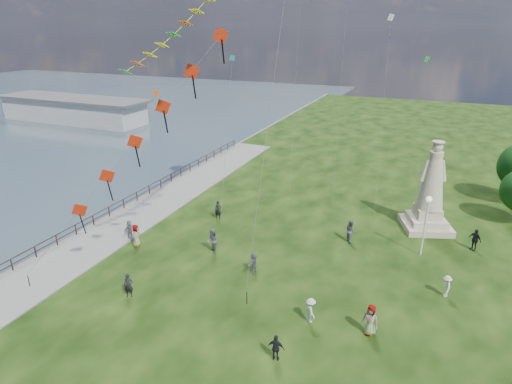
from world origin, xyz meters
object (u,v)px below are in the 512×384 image
at_px(pier_pavilion, 73,109).
at_px(person_9, 475,239).
at_px(person_2, 311,310).
at_px(person_11, 254,263).
at_px(person_3, 276,348).
at_px(person_5, 130,230).
at_px(person_6, 218,210).
at_px(person_10, 136,236).
at_px(person_8, 446,286).
at_px(lamppost, 427,213).
at_px(person_0, 129,285).
at_px(statue, 430,197).
at_px(person_7, 351,231).
at_px(person_4, 370,320).
at_px(person_1, 212,241).

height_order(pier_pavilion, person_9, pier_pavilion).
distance_m(person_2, person_11, 6.32).
bearing_deg(person_3, person_5, -31.06).
distance_m(person_6, person_10, 7.83).
bearing_deg(person_8, lamppost, -170.96).
xyz_separation_m(person_0, person_6, (-0.24, 12.69, 0.06)).
distance_m(statue, person_9, 4.87).
bearing_deg(person_11, statue, 135.83).
xyz_separation_m(person_3, person_5, (-15.79, 8.20, -0.04)).
height_order(person_5, person_9, person_9).
height_order(person_7, person_10, person_7).
xyz_separation_m(person_4, person_11, (-8.56, 3.39, -0.17)).
bearing_deg(person_10, person_1, -94.60).
relative_size(lamppost, person_9, 2.71).
distance_m(person_2, person_4, 3.39).
height_order(person_0, person_6, person_6).
bearing_deg(pier_pavilion, person_3, -37.44).
xyz_separation_m(statue, person_5, (-22.15, -11.33, -2.17)).
height_order(person_0, person_4, person_4).
bearing_deg(person_2, person_3, 126.95).
bearing_deg(person_1, person_9, 63.85).
relative_size(person_4, person_6, 1.09).
bearing_deg(person_5, person_1, -78.85).
bearing_deg(person_11, person_1, -111.67).
relative_size(statue, person_0, 4.71).
height_order(person_1, person_6, person_1).
bearing_deg(person_2, person_9, -76.25).
distance_m(person_6, person_7, 11.76).
bearing_deg(pier_pavilion, person_7, -26.35).
relative_size(person_7, person_9, 1.06).
xyz_separation_m(pier_pavilion, person_9, (65.82, -25.79, -0.96)).
bearing_deg(person_8, person_2, -61.94).
xyz_separation_m(person_0, person_4, (14.76, 2.36, 0.13)).
bearing_deg(pier_pavilion, person_0, -42.33).
height_order(pier_pavilion, person_5, pier_pavilion).
xyz_separation_m(person_8, person_9, (1.93, 7.46, 0.14)).
bearing_deg(person_5, person_2, -97.75).
bearing_deg(person_10, person_8, -102.07).
height_order(person_8, person_9, person_9).
distance_m(person_8, person_10, 22.58).
distance_m(pier_pavilion, statue, 66.41).
bearing_deg(person_7, person_0, 103.39).
relative_size(person_0, person_3, 1.07).
relative_size(person_9, person_10, 0.97).
height_order(person_3, person_6, person_6).
bearing_deg(person_2, person_1, 20.03).
height_order(person_4, person_7, person_4).
height_order(person_1, person_3, person_1).
relative_size(statue, person_1, 3.95).
bearing_deg(person_10, person_4, -117.96).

